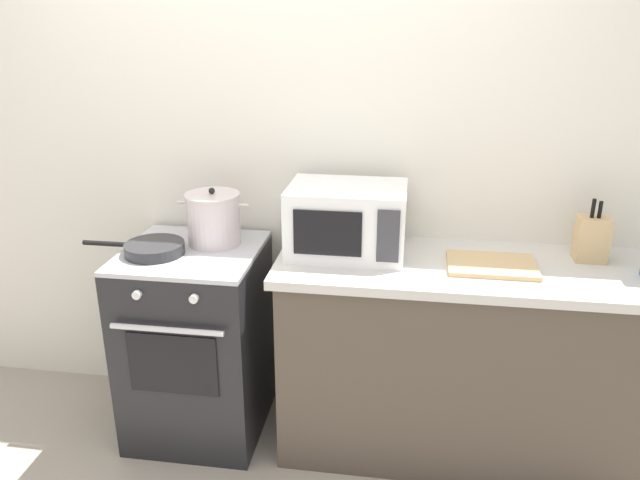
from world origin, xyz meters
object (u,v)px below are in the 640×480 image
frying_pan (153,248)px  microwave (347,220)px  stove (197,341)px  knife_block (592,239)px  stock_pot (213,219)px  cutting_board (492,265)px

frying_pan → microwave: 0.85m
stove → knife_block: knife_block is taller
stock_pot → cutting_board: 1.23m
stove → cutting_board: cutting_board is taller
frying_pan → knife_block: (1.86, 0.21, 0.07)m
stove → knife_block: 1.81m
stove → frying_pan: (-0.14, -0.07, 0.48)m
stove → knife_block: bearing=4.7°
cutting_board → microwave: bearing=172.7°
stock_pot → knife_block: (1.63, 0.04, -0.02)m
microwave → knife_block: microwave is taller
stock_pot → knife_block: size_ratio=1.21×
stove → frying_pan: frying_pan is taller
frying_pan → cutting_board: frying_pan is taller
frying_pan → cutting_board: bearing=2.6°
stock_pot → frying_pan: size_ratio=0.71×
stock_pot → cutting_board: stock_pot is taller
stock_pot → cutting_board: bearing=-4.7°
stove → cutting_board: size_ratio=2.56×
microwave → cutting_board: (0.61, -0.08, -0.14)m
stock_pot → microwave: 0.61m
stock_pot → cutting_board: size_ratio=0.91×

